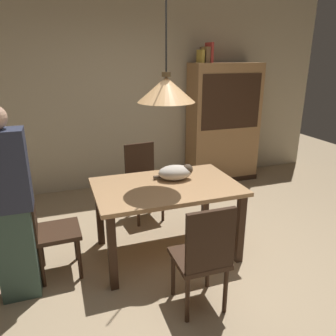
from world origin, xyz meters
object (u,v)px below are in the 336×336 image
Objects in this scene: chair_far_back at (143,178)px; person_standing at (9,208)px; dining_table at (166,194)px; chair_left_side at (47,225)px; cat_sleeping at (176,172)px; hutch_bookcase at (223,126)px; book_yellow_short at (201,56)px; pendant_lamp at (166,89)px; book_red_tall at (209,53)px; chair_near_front at (204,255)px; book_brown_thick at (205,55)px.

chair_far_back is 1.77m from person_standing.
dining_table is 1.51× the size of chair_far_back.
chair_left_side reaches higher than cat_sleeping.
book_yellow_short is (-0.43, 0.00, 1.05)m from hutch_bookcase.
book_yellow_short is at bearing 57.43° from pendant_lamp.
pendant_lamp is 2.11m from book_yellow_short.
pendant_lamp is (1.13, 0.00, 1.15)m from chair_left_side.
chair_near_front is at bearing -115.56° from book_red_tall.
chair_left_side is at bearing -179.88° from dining_table.
chair_left_side is 4.65× the size of book_yellow_short.
cat_sleeping is at bearing -122.52° from book_brown_thick.
person_standing reaches higher than dining_table.
pendant_lamp is 0.70× the size of hutch_bookcase.
book_brown_thick is (1.06, 1.66, 1.13)m from cat_sleeping.
chair_left_side is 0.44m from person_standing.
person_standing reaches higher than chair_far_back.
pendant_lamp reaches higher than hutch_bookcase.
cat_sleeping is 1.40× the size of book_red_tall.
pendant_lamp reaches higher than book_red_tall.
chair_left_side is at bearing -174.93° from cat_sleeping.
book_yellow_short reaches higher than person_standing.
pendant_lamp is 2.16m from book_brown_thick.
dining_table is at bearing -142.03° from cat_sleeping.
book_brown_thick is 0.07m from book_red_tall.
cat_sleeping is (0.15, -0.77, 0.32)m from chair_far_back.
chair_near_front is 1.56m from person_standing.
cat_sleeping is 0.21× the size of hutch_bookcase.
pendant_lamp is 5.42× the size of book_brown_thick.
chair_near_front is 0.58× the size of person_standing.
chair_left_side is 3.26m from book_brown_thick.
cat_sleeping is 1.63× the size of book_brown_thick.
book_brown_thick is at bearing 37.53° from person_standing.
chair_near_front is 3.32× the size of book_red_tall.
dining_table is 1.51× the size of chair_near_front.
pendant_lamp reaches higher than book_yellow_short.
book_yellow_short is (1.14, 0.89, 1.43)m from chair_far_back.
person_standing is (-2.50, -1.97, -1.13)m from book_yellow_short.
person_standing is at bearing -142.47° from book_brown_thick.
pendant_lamp is 6.50× the size of book_yellow_short.
pendant_lamp is (-0.00, 0.00, 1.01)m from dining_table.
cat_sleeping is at bearing -130.53° from hutch_bookcase.
book_brown_thick is (1.20, 1.77, 0.30)m from pendant_lamp.
person_standing is (-1.37, -0.21, 0.16)m from dining_table.
person_standing is at bearing -143.18° from book_red_tall.
chair_left_side is 1.61m from pendant_lamp.
chair_near_front is 3.25m from book_brown_thick.
pendant_lamp is at bearing 89.97° from chair_near_front.
dining_table is 0.89m from chair_near_front.
cat_sleeping is (1.27, 0.11, 0.32)m from chair_left_side.
chair_left_side is at bearing -142.74° from book_brown_thick.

